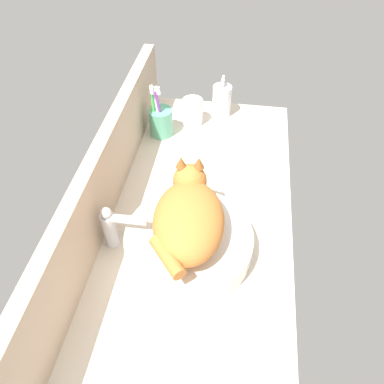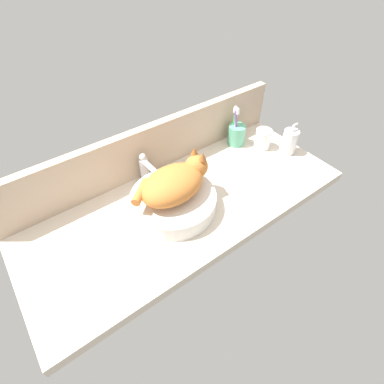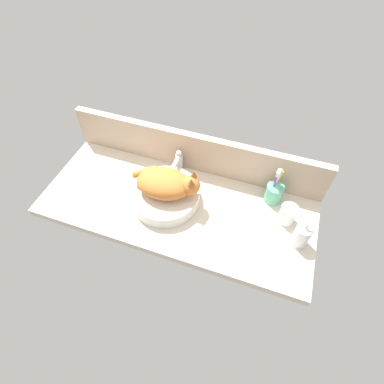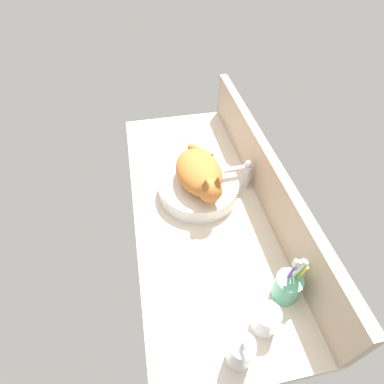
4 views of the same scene
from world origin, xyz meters
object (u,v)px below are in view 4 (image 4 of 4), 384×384
cat (201,173)px  water_glass (265,320)px  toothbrush_cup (287,286)px  soap_dispenser (240,352)px  sink_basin (199,188)px  faucet (244,173)px

cat → water_glass: cat is taller
toothbrush_cup → soap_dispenser: bearing=-53.1°
sink_basin → cat: 9.18cm
cat → toothbrush_cup: bearing=19.9°
sink_basin → water_glass: size_ratio=3.44×
water_glass → faucet: bearing=168.2°
sink_basin → cat: bearing=9.2°
faucet → toothbrush_cup: bearing=-2.2°
cat → soap_dispenser: bearing=-2.7°
toothbrush_cup → cat: bearing=-160.1°
cat → water_glass: (53.80, 6.84, -8.32)cm
sink_basin → faucet: faucet is taller
faucet → soap_dispenser: bearing=-18.8°
sink_basin → toothbrush_cup: toothbrush_cup is taller
cat → soap_dispenser: cat is taller
cat → soap_dispenser: 61.02cm
soap_dispenser → cat: bearing=177.3°
soap_dispenser → water_glass: (-6.79, 9.67, -1.70)cm
faucet → water_glass: (55.74, -11.63, -3.23)cm
water_glass → cat: bearing=-172.8°
faucet → toothbrush_cup: 48.00cm
cat → faucet: 19.26cm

